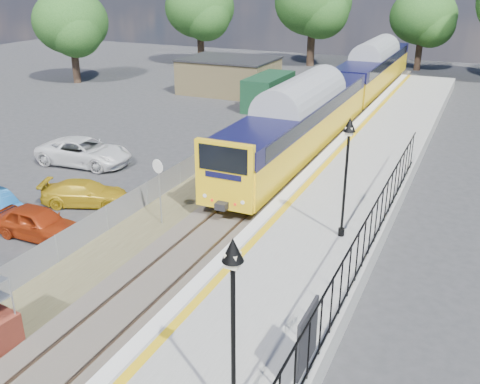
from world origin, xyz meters
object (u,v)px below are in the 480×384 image
Objects in this scene: victorian_lamp_north at (348,150)px; speed_sign at (159,180)px; victorian_lamp_south at (233,292)px; car_yellow at (85,193)px; car_red at (38,223)px; train at (346,87)px; car_white at (84,152)px.

speed_sign is at bearing -176.44° from victorian_lamp_north.
victorian_lamp_south is 16.31m from car_yellow.
car_red is at bearing -127.55° from speed_sign.
car_red is at bearing 166.31° from car_yellow.
car_red is at bearing -162.78° from victorian_lamp_north.
car_yellow is (-0.49, 3.53, -0.09)m from car_red.
victorian_lamp_north reaches higher than train.
victorian_lamp_north reaches higher than car_white.
victorian_lamp_south is at bearing -136.30° from car_white.
train is 19.88m from car_white.
car_white is (-10.77, -16.63, -1.59)m from train.
victorian_lamp_south is 14.00m from car_red.
train reaches higher than car_red.
speed_sign is 5.23m from car_red.
train is at bearing 104.11° from victorian_lamp_north.
car_red is (-11.73, -3.64, -3.62)m from victorian_lamp_north.
speed_sign reaches higher than car_red.
train is at bearing 100.03° from victorian_lamp_south.
victorian_lamp_north is 0.85× the size of car_white.
car_red is at bearing -104.58° from train.
victorian_lamp_north is 21.83m from train.
car_yellow is (-12.22, -0.11, -3.71)m from victorian_lamp_north.
victorian_lamp_south is 1.53× the size of speed_sign.
car_red is at bearing -156.50° from car_white.
victorian_lamp_south reaches higher than car_red.
victorian_lamp_north is at bearing 91.15° from victorian_lamp_south.
train is at bearing -37.58° from car_white.
car_yellow is at bearing -171.09° from speed_sign.
car_white is (-8.27, 4.94, -1.32)m from speed_sign.
train is 10.31× the size of car_red.
train is 21.72m from speed_sign.
victorian_lamp_south is at bearing -117.94° from car_red.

